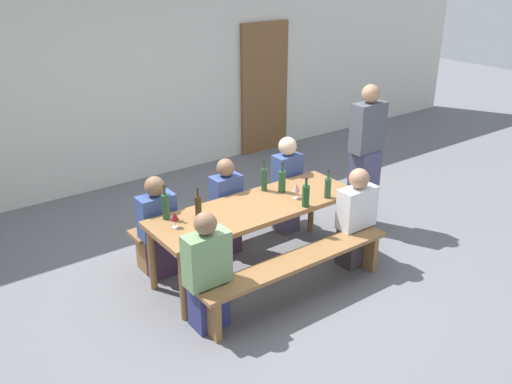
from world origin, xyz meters
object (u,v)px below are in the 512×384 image
(bench_far, at_px, (221,216))
(wooden_door, at_px, (265,88))
(wine_bottle_4, at_px, (328,187))
(wine_bottle_2, at_px, (198,206))
(seated_guest_far_0, at_px, (158,229))
(seated_guest_far_1, at_px, (226,208))
(bench_near, at_px, (298,267))
(wine_glass_1, at_px, (175,217))
(seated_guest_far_2, at_px, (287,186))
(wine_bottle_3, at_px, (282,181))
(standing_host, at_px, (365,160))
(wine_bottle_1, at_px, (165,206))
(seated_guest_near_1, at_px, (356,220))
(wine_bottle_5, at_px, (306,195))
(wine_glass_0, at_px, (296,188))
(wine_bottle_0, at_px, (264,179))
(seated_guest_near_0, at_px, (207,274))
(tasting_table, at_px, (256,212))

(bench_far, bearing_deg, wooden_door, 44.50)
(wine_bottle_4, bearing_deg, wine_bottle_2, 162.44)
(seated_guest_far_0, bearing_deg, seated_guest_far_1, 90.00)
(bench_near, height_order, wine_glass_1, wine_glass_1)
(seated_guest_far_2, bearing_deg, wine_bottle_3, -44.78)
(standing_host, bearing_deg, wine_glass_1, 0.22)
(wooden_door, height_order, wine_bottle_1, wooden_door)
(wooden_door, relative_size, seated_guest_near_1, 1.91)
(seated_guest_far_1, bearing_deg, wine_bottle_4, 42.67)
(wooden_door, height_order, seated_guest_far_0, wooden_door)
(bench_near, bearing_deg, wine_bottle_5, 42.63)
(wine_bottle_5, relative_size, wine_glass_0, 1.81)
(seated_guest_near_1, height_order, seated_guest_far_0, same)
(wine_bottle_4, relative_size, seated_guest_near_1, 0.28)
(wine_bottle_0, xyz_separation_m, seated_guest_far_2, (0.53, 0.26, -0.31))
(wine_bottle_4, bearing_deg, wine_glass_1, 168.15)
(wine_bottle_0, bearing_deg, seated_guest_far_0, 167.29)
(wine_bottle_3, xyz_separation_m, seated_guest_far_2, (0.40, 0.40, -0.30))
(bench_far, bearing_deg, wine_bottle_1, -155.52)
(wooden_door, bearing_deg, bench_near, -122.91)
(seated_guest_near_0, distance_m, standing_host, 2.64)
(wine_bottle_0, distance_m, seated_guest_far_2, 0.67)
(wine_glass_0, bearing_deg, seated_guest_far_2, 58.04)
(bench_near, distance_m, wine_glass_1, 1.26)
(wine_bottle_0, distance_m, wine_glass_1, 1.21)
(wine_bottle_0, distance_m, seated_guest_near_0, 1.48)
(wine_bottle_0, relative_size, seated_guest_far_1, 0.32)
(wine_bottle_0, distance_m, wine_bottle_2, 0.91)
(tasting_table, xyz_separation_m, seated_guest_near_0, (-0.91, -0.52, -0.14))
(wine_glass_0, relative_size, seated_guest_near_1, 0.16)
(seated_guest_near_0, bearing_deg, wine_glass_0, -72.77)
(wine_bottle_5, bearing_deg, seated_guest_far_0, 146.45)
(wooden_door, bearing_deg, seated_guest_near_1, -112.50)
(wine_bottle_2, bearing_deg, standing_host, -1.74)
(seated_guest_far_2, bearing_deg, standing_host, 60.73)
(wine_bottle_1, xyz_separation_m, seated_guest_near_0, (-0.03, -0.80, -0.35))
(bench_far, relative_size, wine_bottle_4, 7.00)
(tasting_table, bearing_deg, wine_bottle_3, 15.29)
(wine_bottle_1, height_order, wine_bottle_4, wine_bottle_1)
(bench_near, bearing_deg, wine_bottle_2, 126.49)
(wine_bottle_1, distance_m, wine_bottle_4, 1.69)
(wine_bottle_2, xyz_separation_m, wine_bottle_5, (0.99, -0.44, 0.01))
(wine_bottle_1, relative_size, wine_bottle_3, 1.06)
(tasting_table, distance_m, wine_bottle_0, 0.45)
(standing_host, bearing_deg, wine_bottle_5, 16.67)
(bench_near, distance_m, wine_bottle_2, 1.12)
(tasting_table, bearing_deg, wine_bottle_5, -38.00)
(wooden_door, distance_m, wine_glass_1, 4.43)
(seated_guest_near_1, bearing_deg, wooden_door, -22.50)
(bench_far, height_order, wine_bottle_5, wine_bottle_5)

